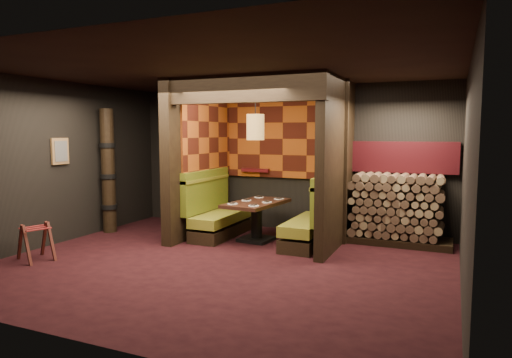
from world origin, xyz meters
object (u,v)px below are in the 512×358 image
Objects in this scene: booth_bench_left at (217,215)px; luggage_rack at (36,240)px; totem_column at (108,172)px; pendant_lamp at (255,127)px; booth_bench_right at (314,223)px; dining_table at (257,214)px; firewood_stack at (400,209)px.

luggage_rack is (-1.74, -2.57, -0.10)m from booth_bench_left.
luggage_rack is at bearing -80.32° from totem_column.
pendant_lamp reaches higher than luggage_rack.
booth_bench_right is 1.95m from pendant_lamp.
dining_table is 1.37× the size of pendant_lamp.
luggage_rack is (-2.60, -2.44, -1.74)m from pendant_lamp.
booth_bench_right is at bearing -152.65° from firewood_stack.
pendant_lamp is 2.91m from firewood_stack.
luggage_rack is at bearing -124.13° from booth_bench_left.
firewood_stack is at bearing 19.20° from pendant_lamp.
luggage_rack is at bearing -144.73° from booth_bench_right.
totem_column reaches higher than luggage_rack.
firewood_stack is at bearing 13.19° from totem_column.
luggage_rack is at bearing -136.23° from dining_table.
dining_table reaches higher than luggage_rack.
pendant_lamp is (-1.04, -0.13, 1.64)m from booth_bench_right.
pendant_lamp is at bearing -90.00° from dining_table.
booth_bench_left is at bearing -167.83° from firewood_stack.
dining_table is 2.52m from firewood_stack.
pendant_lamp is at bearing -160.80° from firewood_stack.
booth_bench_right reaches higher than luggage_rack.
booth_bench_left is at bearing 174.49° from dining_table.
firewood_stack is (4.99, 3.27, 0.31)m from luggage_rack.
booth_bench_right is at bearing 4.55° from dining_table.
totem_column is at bearing -165.25° from booth_bench_left.
booth_bench_left is 2.30m from totem_column.
booth_bench_right is at bearing 0.00° from booth_bench_left.
totem_column is at bearing -170.98° from dining_table.
dining_table is at bearing -161.88° from firewood_stack.
dining_table is at bearing -5.51° from booth_bench_left.
booth_bench_right is 4.10m from totem_column.
pendant_lamp is 3.96m from luggage_rack.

